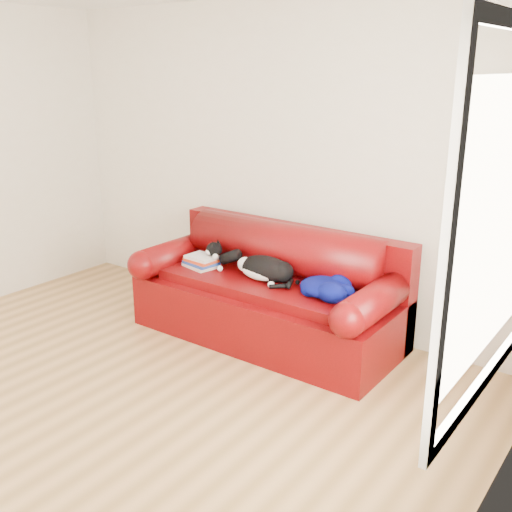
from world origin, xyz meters
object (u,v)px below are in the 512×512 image
at_px(book_stack, 202,261).
at_px(cat, 264,269).
at_px(sofa_base, 267,309).
at_px(blanket, 327,287).

distance_m(book_stack, cat, 0.60).
xyz_separation_m(sofa_base, blanket, (0.55, -0.04, 0.32)).
relative_size(sofa_base, blanket, 4.36).
relative_size(book_stack, blanket, 0.63).
bearing_deg(blanket, cat, -178.85).
bearing_deg(book_stack, cat, 4.77).
bearing_deg(cat, book_stack, -174.08).
bearing_deg(sofa_base, book_stack, -170.63).
bearing_deg(book_stack, sofa_base, 9.37).
bearing_deg(blanket, book_stack, -176.95).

